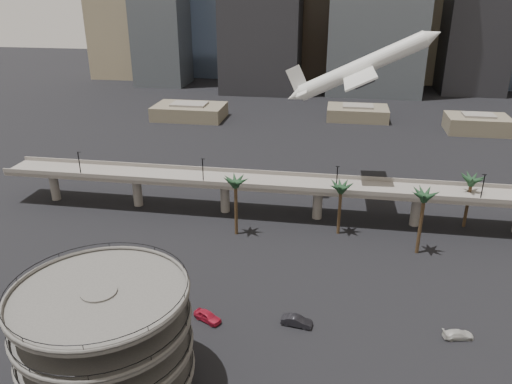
% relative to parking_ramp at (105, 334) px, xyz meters
% --- Properties ---
extents(ground, '(700.00, 700.00, 0.00)m').
position_rel_parking_ramp_xyz_m(ground, '(13.00, 4.00, -9.84)').
color(ground, black).
rests_on(ground, ground).
extents(parking_ramp, '(22.20, 22.20, 17.35)m').
position_rel_parking_ramp_xyz_m(parking_ramp, '(0.00, 0.00, 0.00)').
color(parking_ramp, '#4D4A47').
rests_on(parking_ramp, ground).
extents(overpass, '(130.00, 9.30, 14.70)m').
position_rel_parking_ramp_xyz_m(overpass, '(13.00, 59.00, -2.50)').
color(overpass, slate).
rests_on(overpass, ground).
extents(palm_trees, '(54.40, 18.40, 14.00)m').
position_rel_parking_ramp_xyz_m(palm_trees, '(34.48, 51.47, 1.46)').
color(palm_trees, '#49351F').
rests_on(palm_trees, ground).
extents(low_buildings, '(135.00, 27.50, 6.80)m').
position_rel_parking_ramp_xyz_m(low_buildings, '(19.89, 146.30, -6.97)').
color(low_buildings, '#6A5F4E').
rests_on(low_buildings, ground).
extents(airborne_jet, '(35.64, 32.88, 19.52)m').
position_rel_parking_ramp_xyz_m(airborne_jet, '(31.85, 73.75, 22.64)').
color(airborne_jet, silver).
rests_on(airborne_jet, ground).
extents(car_a, '(5.27, 4.04, 1.67)m').
position_rel_parking_ramp_xyz_m(car_a, '(8.51, 17.30, -9.00)').
color(car_a, '#B11931').
rests_on(car_a, ground).
extents(car_b, '(5.20, 2.40, 1.65)m').
position_rel_parking_ramp_xyz_m(car_b, '(22.95, 18.47, -9.01)').
color(car_b, black).
rests_on(car_b, ground).
extents(car_c, '(4.98, 2.86, 1.36)m').
position_rel_parking_ramp_xyz_m(car_c, '(47.87, 19.50, -9.16)').
color(car_c, silver).
rests_on(car_c, ground).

